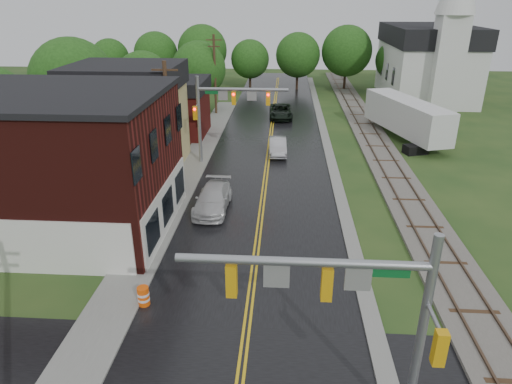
# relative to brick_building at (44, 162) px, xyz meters

# --- Properties ---
(main_road) EXTENTS (10.00, 90.00, 0.02)m
(main_road) POSITION_rel_brick_building_xyz_m (12.48, 15.00, -4.15)
(main_road) COLOR black
(main_road) RESTS_ON ground
(curb_right) EXTENTS (0.80, 70.00, 0.12)m
(curb_right) POSITION_rel_brick_building_xyz_m (17.88, 20.00, -4.15)
(curb_right) COLOR gray
(curb_right) RESTS_ON ground
(sidewalk_left) EXTENTS (2.40, 50.00, 0.12)m
(sidewalk_left) POSITION_rel_brick_building_xyz_m (6.28, 10.00, -4.15)
(sidewalk_left) COLOR gray
(sidewalk_left) RESTS_ON ground
(brick_building) EXTENTS (14.30, 10.30, 8.30)m
(brick_building) POSITION_rel_brick_building_xyz_m (0.00, 0.00, 0.00)
(brick_building) COLOR #41110D
(brick_building) RESTS_ON ground
(yellow_house) EXTENTS (8.00, 7.00, 6.40)m
(yellow_house) POSITION_rel_brick_building_xyz_m (1.48, 11.00, -0.95)
(yellow_house) COLOR tan
(yellow_house) RESTS_ON ground
(darkred_building) EXTENTS (7.00, 6.00, 4.40)m
(darkred_building) POSITION_rel_brick_building_xyz_m (2.48, 20.00, -1.95)
(darkred_building) COLOR #3F0F0C
(darkred_building) RESTS_ON ground
(church) EXTENTS (10.40, 18.40, 20.00)m
(church) POSITION_rel_brick_building_xyz_m (32.48, 38.74, 1.68)
(church) COLOR silver
(church) RESTS_ON ground
(railroad) EXTENTS (3.20, 80.00, 0.30)m
(railroad) POSITION_rel_brick_building_xyz_m (22.48, 20.00, -4.05)
(railroad) COLOR #59544C
(railroad) RESTS_ON ground
(traffic_signal_near) EXTENTS (7.34, 0.30, 7.20)m
(traffic_signal_near) POSITION_rel_brick_building_xyz_m (15.96, -13.00, 0.82)
(traffic_signal_near) COLOR gray
(traffic_signal_near) RESTS_ON ground
(traffic_signal_far) EXTENTS (7.34, 0.43, 7.20)m
(traffic_signal_far) POSITION_rel_brick_building_xyz_m (9.01, 12.00, 0.82)
(traffic_signal_far) COLOR gray
(traffic_signal_far) RESTS_ON ground
(utility_pole_b) EXTENTS (1.80, 0.28, 9.00)m
(utility_pole_b) POSITION_rel_brick_building_xyz_m (5.68, 7.00, 0.57)
(utility_pole_b) COLOR #382616
(utility_pole_b) RESTS_ON ground
(utility_pole_c) EXTENTS (1.80, 0.28, 9.00)m
(utility_pole_c) POSITION_rel_brick_building_xyz_m (5.68, 29.00, 0.57)
(utility_pole_c) COLOR #382616
(utility_pole_c) RESTS_ON ground
(tree_left_b) EXTENTS (7.60, 7.60, 9.69)m
(tree_left_b) POSITION_rel_brick_building_xyz_m (-5.36, 16.90, 1.57)
(tree_left_b) COLOR black
(tree_left_b) RESTS_ON ground
(tree_left_c) EXTENTS (6.00, 6.00, 7.65)m
(tree_left_c) POSITION_rel_brick_building_xyz_m (-1.36, 24.90, 0.36)
(tree_left_c) COLOR black
(tree_left_c) RESTS_ON ground
(tree_left_e) EXTENTS (6.40, 6.40, 8.16)m
(tree_left_e) POSITION_rel_brick_building_xyz_m (3.64, 30.90, 0.66)
(tree_left_e) COLOR black
(tree_left_e) RESTS_ON ground
(suv_dark) EXTENTS (2.77, 5.60, 1.53)m
(suv_dark) POSITION_rel_brick_building_xyz_m (13.36, 27.56, -3.39)
(suv_dark) COLOR black
(suv_dark) RESTS_ON ground
(sedan_silver) EXTENTS (1.72, 4.33, 1.40)m
(sedan_silver) POSITION_rel_brick_building_xyz_m (13.28, 14.70, -3.45)
(sedan_silver) COLOR #AEADB2
(sedan_silver) RESTS_ON ground
(pickup_white) EXTENTS (2.22, 5.17, 1.48)m
(pickup_white) POSITION_rel_brick_building_xyz_m (9.28, 3.01, -3.41)
(pickup_white) COLOR silver
(pickup_white) RESTS_ON ground
(semi_trailer) EXTENTS (6.11, 12.38, 3.84)m
(semi_trailer) POSITION_rel_brick_building_xyz_m (25.54, 20.07, -1.87)
(semi_trailer) COLOR black
(semi_trailer) RESTS_ON ground
(construction_barrel) EXTENTS (0.69, 0.69, 0.94)m
(construction_barrel) POSITION_rel_brick_building_xyz_m (7.66, -7.24, -3.68)
(construction_barrel) COLOR #EF510A
(construction_barrel) RESTS_ON ground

